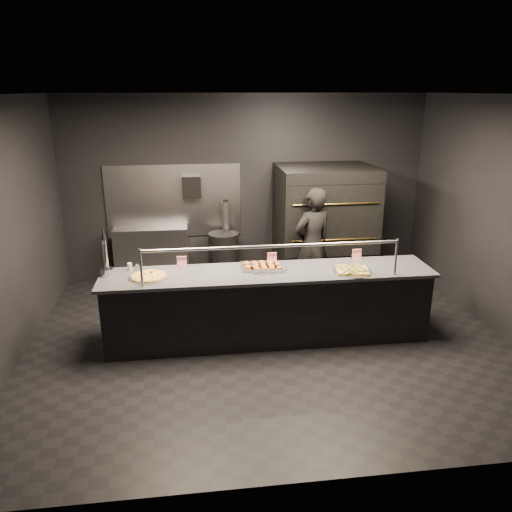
# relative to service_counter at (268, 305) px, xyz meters

# --- Properties ---
(room) EXTENTS (6.04, 6.00, 3.00)m
(room) POSITION_rel_service_counter_xyz_m (-0.02, 0.05, 1.03)
(room) COLOR black
(room) RESTS_ON ground
(service_counter) EXTENTS (4.10, 0.78, 1.37)m
(service_counter) POSITION_rel_service_counter_xyz_m (0.00, 0.00, 0.00)
(service_counter) COLOR black
(service_counter) RESTS_ON ground
(pizza_oven) EXTENTS (1.50, 1.23, 1.91)m
(pizza_oven) POSITION_rel_service_counter_xyz_m (1.20, 1.90, 0.50)
(pizza_oven) COLOR black
(pizza_oven) RESTS_ON ground
(prep_shelf) EXTENTS (1.20, 0.35, 0.90)m
(prep_shelf) POSITION_rel_service_counter_xyz_m (-1.60, 2.32, -0.01)
(prep_shelf) COLOR #99999E
(prep_shelf) RESTS_ON ground
(towel_dispenser) EXTENTS (0.30, 0.20, 0.35)m
(towel_dispenser) POSITION_rel_service_counter_xyz_m (-0.90, 2.39, 1.09)
(towel_dispenser) COLOR black
(towel_dispenser) RESTS_ON room
(fire_extinguisher) EXTENTS (0.14, 0.14, 0.51)m
(fire_extinguisher) POSITION_rel_service_counter_xyz_m (-0.35, 2.40, 0.60)
(fire_extinguisher) COLOR #B2B2B7
(fire_extinguisher) RESTS_ON room
(beer_tap) EXTENTS (0.16, 0.23, 0.61)m
(beer_tap) POSITION_rel_service_counter_xyz_m (-1.95, 0.11, 0.63)
(beer_tap) COLOR silver
(beer_tap) RESTS_ON service_counter
(round_pizza) EXTENTS (0.48, 0.48, 0.03)m
(round_pizza) POSITION_rel_service_counter_xyz_m (-1.45, -0.03, 0.47)
(round_pizza) COLOR silver
(round_pizza) RESTS_ON service_counter
(slider_tray_a) EXTENTS (0.44, 0.32, 0.07)m
(slider_tray_a) POSITION_rel_service_counter_xyz_m (-0.10, 0.14, 0.48)
(slider_tray_a) COLOR silver
(slider_tray_a) RESTS_ON service_counter
(slider_tray_b) EXTENTS (0.48, 0.42, 0.06)m
(slider_tray_b) POSITION_rel_service_counter_xyz_m (-0.00, 0.07, 0.48)
(slider_tray_b) COLOR silver
(slider_tray_b) RESTS_ON service_counter
(square_pizza) EXTENTS (0.48, 0.48, 0.05)m
(square_pizza) POSITION_rel_service_counter_xyz_m (1.02, -0.15, 0.47)
(square_pizza) COLOR silver
(square_pizza) RESTS_ON service_counter
(condiment_jar) EXTENTS (0.14, 0.05, 0.09)m
(condiment_jar) POSITION_rel_service_counter_xyz_m (-1.67, 0.27, 0.50)
(condiment_jar) COLOR silver
(condiment_jar) RESTS_ON service_counter
(tent_cards) EXTENTS (2.39, 0.04, 0.15)m
(tent_cards) POSITION_rel_service_counter_xyz_m (0.08, 0.28, 0.53)
(tent_cards) COLOR white
(tent_cards) RESTS_ON service_counter
(trash_bin) EXTENTS (0.49, 0.49, 0.82)m
(trash_bin) POSITION_rel_service_counter_xyz_m (-0.42, 2.12, -0.05)
(trash_bin) COLOR black
(trash_bin) RESTS_ON ground
(worker) EXTENTS (0.74, 0.62, 1.72)m
(worker) POSITION_rel_service_counter_xyz_m (0.84, 1.19, 0.40)
(worker) COLOR black
(worker) RESTS_ON ground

